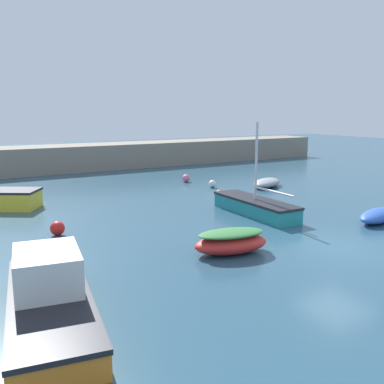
{
  "coord_description": "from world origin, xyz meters",
  "views": [
    {
      "loc": [
        -12.52,
        -10.38,
        5.02
      ],
      "look_at": [
        -1.28,
        8.5,
        0.86
      ],
      "focal_mm": 40.0,
      "sensor_mm": 36.0,
      "label": 1
    }
  ],
  "objects_px": {
    "cabin_cruiser_white": "(50,297)",
    "mooring_buoy_orange": "(219,193)",
    "mooring_buoy_pink": "(186,178)",
    "rowboat_white_midwater": "(267,183)",
    "open_tender_yellow": "(379,215)",
    "mooring_buoy_white": "(212,184)",
    "rowboat_with_red_cover": "(231,242)",
    "sailboat_short_mast": "(255,206)",
    "mooring_buoy_red": "(57,228)"
  },
  "relations": [
    {
      "from": "cabin_cruiser_white",
      "to": "mooring_buoy_orange",
      "type": "relative_size",
      "value": 15.16
    },
    {
      "from": "cabin_cruiser_white",
      "to": "mooring_buoy_pink",
      "type": "height_order",
      "value": "cabin_cruiser_white"
    },
    {
      "from": "rowboat_white_midwater",
      "to": "mooring_buoy_pink",
      "type": "relative_size",
      "value": 6.09
    },
    {
      "from": "open_tender_yellow",
      "to": "mooring_buoy_white",
      "type": "relative_size",
      "value": 6.44
    },
    {
      "from": "mooring_buoy_pink",
      "to": "rowboat_with_red_cover",
      "type": "bearing_deg",
      "value": -114.14
    },
    {
      "from": "rowboat_with_red_cover",
      "to": "mooring_buoy_orange",
      "type": "height_order",
      "value": "rowboat_with_red_cover"
    },
    {
      "from": "rowboat_with_red_cover",
      "to": "sailboat_short_mast",
      "type": "bearing_deg",
      "value": 52.86
    },
    {
      "from": "mooring_buoy_pink",
      "to": "mooring_buoy_red",
      "type": "distance_m",
      "value": 14.41
    },
    {
      "from": "sailboat_short_mast",
      "to": "mooring_buoy_pink",
      "type": "bearing_deg",
      "value": -9.44
    },
    {
      "from": "open_tender_yellow",
      "to": "cabin_cruiser_white",
      "type": "xyz_separation_m",
      "value": [
        -15.15,
        -1.91,
        0.29
      ]
    },
    {
      "from": "rowboat_white_midwater",
      "to": "mooring_buoy_pink",
      "type": "bearing_deg",
      "value": 99.9
    },
    {
      "from": "cabin_cruiser_white",
      "to": "mooring_buoy_pink",
      "type": "xyz_separation_m",
      "value": [
        13.2,
        16.26,
        -0.32
      ]
    },
    {
      "from": "mooring_buoy_pink",
      "to": "open_tender_yellow",
      "type": "bearing_deg",
      "value": -82.25
    },
    {
      "from": "mooring_buoy_red",
      "to": "mooring_buoy_pink",
      "type": "bearing_deg",
      "value": 38.52
    },
    {
      "from": "open_tender_yellow",
      "to": "cabin_cruiser_white",
      "type": "relative_size",
      "value": 0.53
    },
    {
      "from": "sailboat_short_mast",
      "to": "mooring_buoy_red",
      "type": "xyz_separation_m",
      "value": [
        -9.26,
        1.32,
        -0.12
      ]
    },
    {
      "from": "mooring_buoy_red",
      "to": "rowboat_white_midwater",
      "type": "bearing_deg",
      "value": 16.49
    },
    {
      "from": "rowboat_with_red_cover",
      "to": "mooring_buoy_orange",
      "type": "distance_m",
      "value": 10.34
    },
    {
      "from": "rowboat_with_red_cover",
      "to": "mooring_buoy_red",
      "type": "relative_size",
      "value": 4.98
    },
    {
      "from": "cabin_cruiser_white",
      "to": "mooring_buoy_orange",
      "type": "bearing_deg",
      "value": 140.2
    },
    {
      "from": "open_tender_yellow",
      "to": "mooring_buoy_orange",
      "type": "relative_size",
      "value": 8.0
    },
    {
      "from": "open_tender_yellow",
      "to": "rowboat_white_midwater",
      "type": "xyz_separation_m",
      "value": [
        1.71,
        9.79,
        -0.02
      ]
    },
    {
      "from": "mooring_buoy_pink",
      "to": "mooring_buoy_red",
      "type": "xyz_separation_m",
      "value": [
        -11.27,
        -8.97,
        0.03
      ]
    },
    {
      "from": "open_tender_yellow",
      "to": "mooring_buoy_red",
      "type": "xyz_separation_m",
      "value": [
        -13.23,
        5.37,
        -0.01
      ]
    },
    {
      "from": "rowboat_white_midwater",
      "to": "rowboat_with_red_cover",
      "type": "bearing_deg",
      "value": -164.6
    },
    {
      "from": "open_tender_yellow",
      "to": "cabin_cruiser_white",
      "type": "distance_m",
      "value": 15.28
    },
    {
      "from": "rowboat_white_midwater",
      "to": "mooring_buoy_white",
      "type": "height_order",
      "value": "rowboat_white_midwater"
    },
    {
      "from": "open_tender_yellow",
      "to": "rowboat_with_red_cover",
      "type": "height_order",
      "value": "rowboat_with_red_cover"
    },
    {
      "from": "rowboat_with_red_cover",
      "to": "mooring_buoy_pink",
      "type": "relative_size",
      "value": 5.44
    },
    {
      "from": "open_tender_yellow",
      "to": "rowboat_white_midwater",
      "type": "height_order",
      "value": "open_tender_yellow"
    },
    {
      "from": "sailboat_short_mast",
      "to": "mooring_buoy_orange",
      "type": "bearing_deg",
      "value": -10.84
    },
    {
      "from": "rowboat_with_red_cover",
      "to": "mooring_buoy_white",
      "type": "height_order",
      "value": "rowboat_with_red_cover"
    },
    {
      "from": "open_tender_yellow",
      "to": "sailboat_short_mast",
      "type": "xyz_separation_m",
      "value": [
        -3.97,
        4.05,
        0.11
      ]
    },
    {
      "from": "open_tender_yellow",
      "to": "mooring_buoy_white",
      "type": "xyz_separation_m",
      "value": [
        -1.59,
        11.46,
        -0.06
      ]
    },
    {
      "from": "mooring_buoy_red",
      "to": "mooring_buoy_white",
      "type": "bearing_deg",
      "value": 27.61
    },
    {
      "from": "open_tender_yellow",
      "to": "rowboat_with_red_cover",
      "type": "distance_m",
      "value": 8.42
    },
    {
      "from": "mooring_buoy_orange",
      "to": "mooring_buoy_red",
      "type": "bearing_deg",
      "value": -162.15
    },
    {
      "from": "open_tender_yellow",
      "to": "sailboat_short_mast",
      "type": "bearing_deg",
      "value": -58.97
    },
    {
      "from": "mooring_buoy_pink",
      "to": "mooring_buoy_red",
      "type": "height_order",
      "value": "mooring_buoy_red"
    },
    {
      "from": "rowboat_with_red_cover",
      "to": "sailboat_short_mast",
      "type": "distance_m",
      "value": 6.07
    },
    {
      "from": "mooring_buoy_pink",
      "to": "mooring_buoy_orange",
      "type": "height_order",
      "value": "mooring_buoy_pink"
    },
    {
      "from": "open_tender_yellow",
      "to": "mooring_buoy_orange",
      "type": "xyz_separation_m",
      "value": [
        -2.94,
        8.68,
        -0.11
      ]
    },
    {
      "from": "mooring_buoy_orange",
      "to": "rowboat_white_midwater",
      "type": "bearing_deg",
      "value": 13.41
    },
    {
      "from": "rowboat_with_red_cover",
      "to": "sailboat_short_mast",
      "type": "relative_size",
      "value": 0.55
    },
    {
      "from": "cabin_cruiser_white",
      "to": "open_tender_yellow",
      "type": "bearing_deg",
      "value": 106.45
    },
    {
      "from": "rowboat_with_red_cover",
      "to": "mooring_buoy_red",
      "type": "distance_m",
      "value": 7.27
    },
    {
      "from": "mooring_buoy_pink",
      "to": "mooring_buoy_white",
      "type": "distance_m",
      "value": 2.91
    },
    {
      "from": "mooring_buoy_orange",
      "to": "mooring_buoy_pink",
      "type": "bearing_deg",
      "value": 80.08
    },
    {
      "from": "rowboat_with_red_cover",
      "to": "mooring_buoy_red",
      "type": "height_order",
      "value": "rowboat_with_red_cover"
    },
    {
      "from": "rowboat_white_midwater",
      "to": "mooring_buoy_pink",
      "type": "distance_m",
      "value": 5.84
    }
  ]
}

